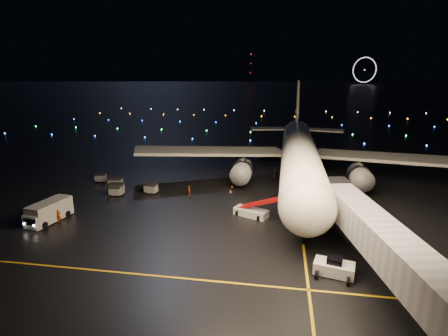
{
  "coord_description": "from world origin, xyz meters",
  "views": [
    {
      "loc": [
        8.91,
        -38.1,
        18.58
      ],
      "look_at": [
        0.76,
        12.0,
        5.0
      ],
      "focal_mm": 28.0,
      "sensor_mm": 36.0,
      "label": 1
    }
  ],
  "objects_px": {
    "service_truck": "(50,211)",
    "airliner": "(300,132)",
    "crew_a": "(59,216)",
    "baggage_cart_1": "(116,189)",
    "baggage_cart_3": "(116,183)",
    "pushback_tug": "(334,266)",
    "baggage_cart_4": "(101,178)",
    "belt_loader": "(251,205)",
    "baggage_cart_0": "(151,188)",
    "crew_c": "(189,190)",
    "baggage_cart_2": "(115,191)"
  },
  "relations": [
    {
      "from": "service_truck",
      "to": "baggage_cart_2",
      "type": "height_order",
      "value": "service_truck"
    },
    {
      "from": "service_truck",
      "to": "baggage_cart_2",
      "type": "distance_m",
      "value": 11.39
    },
    {
      "from": "airliner",
      "to": "belt_loader",
      "type": "bearing_deg",
      "value": -109.03
    },
    {
      "from": "crew_a",
      "to": "baggage_cart_0",
      "type": "height_order",
      "value": "crew_a"
    },
    {
      "from": "baggage_cart_2",
      "to": "baggage_cart_3",
      "type": "bearing_deg",
      "value": 109.22
    },
    {
      "from": "pushback_tug",
      "to": "baggage_cart_3",
      "type": "relative_size",
      "value": 1.73
    },
    {
      "from": "pushback_tug",
      "to": "baggage_cart_2",
      "type": "xyz_separation_m",
      "value": [
        -31.07,
        17.97,
        -0.13
      ]
    },
    {
      "from": "crew_a",
      "to": "baggage_cart_2",
      "type": "height_order",
      "value": "crew_a"
    },
    {
      "from": "service_truck",
      "to": "airliner",
      "type": "bearing_deg",
      "value": 47.29
    },
    {
      "from": "baggage_cart_2",
      "to": "baggage_cart_1",
      "type": "bearing_deg",
      "value": 87.08
    },
    {
      "from": "crew_c",
      "to": "baggage_cart_4",
      "type": "xyz_separation_m",
      "value": [
        -17.53,
        4.45,
        -0.05
      ]
    },
    {
      "from": "belt_loader",
      "to": "crew_c",
      "type": "xyz_separation_m",
      "value": [
        -10.47,
        6.93,
        -0.83
      ]
    },
    {
      "from": "pushback_tug",
      "to": "belt_loader",
      "type": "relative_size",
      "value": 0.55
    },
    {
      "from": "crew_a",
      "to": "baggage_cart_3",
      "type": "height_order",
      "value": "baggage_cart_3"
    },
    {
      "from": "pushback_tug",
      "to": "baggage_cart_4",
      "type": "height_order",
      "value": "pushback_tug"
    },
    {
      "from": "baggage_cart_0",
      "to": "airliner",
      "type": "bearing_deg",
      "value": 35.81
    },
    {
      "from": "service_truck",
      "to": "crew_c",
      "type": "height_order",
      "value": "service_truck"
    },
    {
      "from": "baggage_cart_0",
      "to": "crew_c",
      "type": "bearing_deg",
      "value": 8.73
    },
    {
      "from": "baggage_cart_0",
      "to": "baggage_cart_3",
      "type": "xyz_separation_m",
      "value": [
        -6.84,
        1.57,
        0.11
      ]
    },
    {
      "from": "airliner",
      "to": "crew_c",
      "type": "distance_m",
      "value": 22.75
    },
    {
      "from": "pushback_tug",
      "to": "baggage_cart_1",
      "type": "relative_size",
      "value": 1.69
    },
    {
      "from": "airliner",
      "to": "pushback_tug",
      "type": "xyz_separation_m",
      "value": [
        2.12,
        -32.39,
        -7.69
      ]
    },
    {
      "from": "baggage_cart_4",
      "to": "airliner",
      "type": "bearing_deg",
      "value": 3.67
    },
    {
      "from": "crew_a",
      "to": "baggage_cart_3",
      "type": "distance_m",
      "value": 14.49
    },
    {
      "from": "crew_c",
      "to": "baggage_cart_3",
      "type": "xyz_separation_m",
      "value": [
        -13.19,
        1.51,
        0.11
      ]
    },
    {
      "from": "crew_a",
      "to": "baggage_cart_1",
      "type": "bearing_deg",
      "value": 51.42
    },
    {
      "from": "baggage_cart_3",
      "to": "baggage_cart_4",
      "type": "xyz_separation_m",
      "value": [
        -4.34,
        2.94,
        -0.17
      ]
    },
    {
      "from": "airliner",
      "to": "baggage_cart_1",
      "type": "height_order",
      "value": "airliner"
    },
    {
      "from": "airliner",
      "to": "baggage_cart_4",
      "type": "distance_m",
      "value": 36.7
    },
    {
      "from": "airliner",
      "to": "pushback_tug",
      "type": "bearing_deg",
      "value": -85.41
    },
    {
      "from": "belt_loader",
      "to": "baggage_cart_3",
      "type": "bearing_deg",
      "value": -175.77
    },
    {
      "from": "baggage_cart_2",
      "to": "baggage_cart_4",
      "type": "height_order",
      "value": "baggage_cart_2"
    },
    {
      "from": "pushback_tug",
      "to": "service_truck",
      "type": "height_order",
      "value": "service_truck"
    },
    {
      "from": "baggage_cart_1",
      "to": "baggage_cart_3",
      "type": "distance_m",
      "value": 3.57
    },
    {
      "from": "pushback_tug",
      "to": "baggage_cart_1",
      "type": "distance_m",
      "value": 36.12
    },
    {
      "from": "belt_loader",
      "to": "crew_a",
      "type": "bearing_deg",
      "value": -142.34
    },
    {
      "from": "crew_c",
      "to": "baggage_cart_1",
      "type": "relative_size",
      "value": 0.73
    },
    {
      "from": "baggage_cart_0",
      "to": "baggage_cart_1",
      "type": "xyz_separation_m",
      "value": [
        -5.18,
        -1.59,
        0.14
      ]
    },
    {
      "from": "baggage_cart_3",
      "to": "crew_c",
      "type": "bearing_deg",
      "value": -15.85
    },
    {
      "from": "belt_loader",
      "to": "baggage_cart_4",
      "type": "xyz_separation_m",
      "value": [
        -27.99,
        11.38,
        -0.89
      ]
    },
    {
      "from": "pushback_tug",
      "to": "baggage_cart_4",
      "type": "relative_size",
      "value": 2.11
    },
    {
      "from": "crew_a",
      "to": "service_truck",
      "type": "bearing_deg",
      "value": 144.86
    },
    {
      "from": "pushback_tug",
      "to": "baggage_cart_0",
      "type": "height_order",
      "value": "pushback_tug"
    },
    {
      "from": "pushback_tug",
      "to": "baggage_cart_4",
      "type": "bearing_deg",
      "value": 160.1
    },
    {
      "from": "baggage_cart_2",
      "to": "crew_a",
      "type": "bearing_deg",
      "value": -109.28
    },
    {
      "from": "belt_loader",
      "to": "baggage_cart_2",
      "type": "xyz_separation_m",
      "value": [
        -21.97,
        4.88,
        -0.88
      ]
    },
    {
      "from": "baggage_cart_4",
      "to": "baggage_cart_3",
      "type": "bearing_deg",
      "value": -43.18
    },
    {
      "from": "service_truck",
      "to": "baggage_cart_1",
      "type": "height_order",
      "value": "service_truck"
    },
    {
      "from": "crew_a",
      "to": "baggage_cart_4",
      "type": "height_order",
      "value": "crew_a"
    },
    {
      "from": "pushback_tug",
      "to": "crew_c",
      "type": "xyz_separation_m",
      "value": [
        -19.57,
        20.02,
        -0.08
      ]
    }
  ]
}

